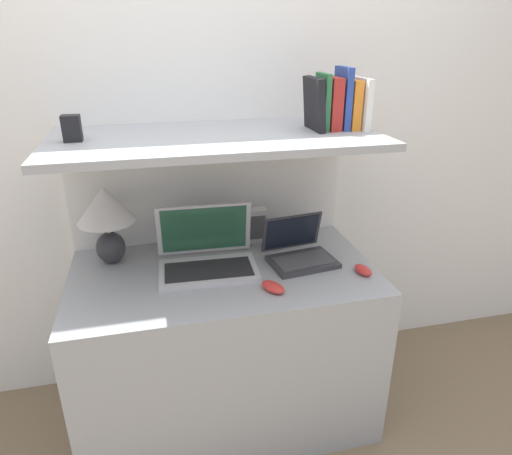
{
  "coord_description": "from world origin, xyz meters",
  "views": [
    {
      "loc": [
        -0.25,
        -1.27,
        1.61
      ],
      "look_at": [
        0.13,
        0.33,
        0.91
      ],
      "focal_mm": 32.0,
      "sensor_mm": 36.0,
      "label": 1
    }
  ],
  "objects": [
    {
      "name": "desk",
      "position": [
        0.0,
        0.33,
        0.37
      ],
      "size": [
        1.21,
        0.66,
        0.73
      ],
      "color": "#999EA3",
      "rests_on": "ground_plane"
    },
    {
      "name": "shelf",
      "position": [
        0.0,
        0.4,
        1.25
      ],
      "size": [
        1.21,
        0.6,
        0.03
      ],
      "color": "#999EA3",
      "rests_on": "back_riser"
    },
    {
      "name": "laptop_large",
      "position": [
        -0.06,
        0.37,
        0.78
      ],
      "size": [
        0.4,
        0.3,
        0.25
      ],
      "color": "silver",
      "rests_on": "desk"
    },
    {
      "name": "back_riser",
      "position": [
        0.0,
        0.68,
        0.62
      ],
      "size": [
        1.21,
        0.04,
        1.24
      ],
      "color": "white",
      "rests_on": "ground_plane"
    },
    {
      "name": "laptop_small",
      "position": [
        0.32,
        0.35,
        0.77
      ],
      "size": [
        0.29,
        0.26,
        0.18
      ],
      "color": "#333338",
      "rests_on": "desk"
    },
    {
      "name": "table_lamp",
      "position": [
        -0.44,
        0.52,
        0.95
      ],
      "size": [
        0.23,
        0.23,
        0.33
      ],
      "color": "#2D2D33",
      "rests_on": "desk"
    },
    {
      "name": "book_blue",
      "position": [
        0.49,
        0.4,
        1.38
      ],
      "size": [
        0.03,
        0.13,
        0.23
      ],
      "color": "#284293",
      "rests_on": "shelf"
    },
    {
      "name": "book_orange",
      "position": [
        0.53,
        0.4,
        1.36
      ],
      "size": [
        0.04,
        0.14,
        0.18
      ],
      "color": "orange",
      "rests_on": "shelf"
    },
    {
      "name": "book_red",
      "position": [
        0.45,
        0.4,
        1.36
      ],
      "size": [
        0.04,
        0.13,
        0.19
      ],
      "color": "#A82823",
      "rests_on": "shelf"
    },
    {
      "name": "book_white",
      "position": [
        0.56,
        0.4,
        1.36
      ],
      "size": [
        0.02,
        0.18,
        0.19
      ],
      "color": "silver",
      "rests_on": "shelf"
    },
    {
      "name": "router_box",
      "position": [
        0.18,
        0.58,
        0.81
      ],
      "size": [
        0.12,
        0.06,
        0.16
      ],
      "color": "white",
      "rests_on": "desk"
    },
    {
      "name": "book_black",
      "position": [
        0.38,
        0.4,
        1.36
      ],
      "size": [
        0.04,
        0.17,
        0.2
      ],
      "color": "black",
      "rests_on": "shelf"
    },
    {
      "name": "shelf_gadget",
      "position": [
        -0.5,
        0.4,
        1.31
      ],
      "size": [
        0.06,
        0.05,
        0.09
      ],
      "color": "black",
      "rests_on": "shelf"
    },
    {
      "name": "book_green",
      "position": [
        0.41,
        0.4,
        1.37
      ],
      "size": [
        0.02,
        0.12,
        0.21
      ],
      "color": "#2D7042",
      "rests_on": "shelf"
    },
    {
      "name": "second_mouse",
      "position": [
        0.53,
        0.18,
        0.75
      ],
      "size": [
        0.07,
        0.1,
        0.03
      ],
      "color": "red",
      "rests_on": "desk"
    },
    {
      "name": "wall_back",
      "position": [
        0.0,
        0.73,
        1.2
      ],
      "size": [
        6.0,
        0.05,
        2.4
      ],
      "color": "white",
      "rests_on": "ground_plane"
    },
    {
      "name": "computer_mouse",
      "position": [
        0.15,
        0.14,
        0.75
      ],
      "size": [
        0.1,
        0.12,
        0.03
      ],
      "color": "red",
      "rests_on": "desk"
    }
  ]
}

